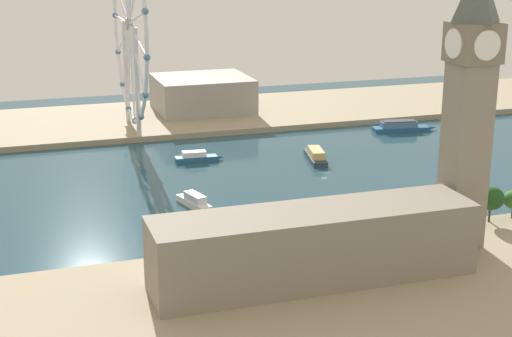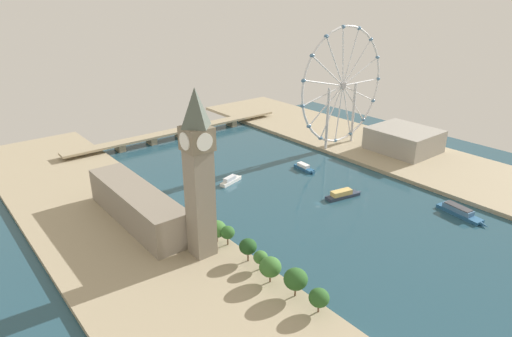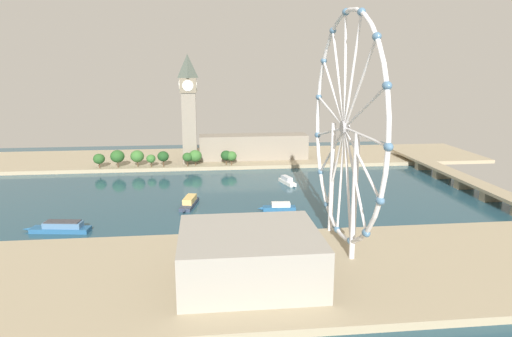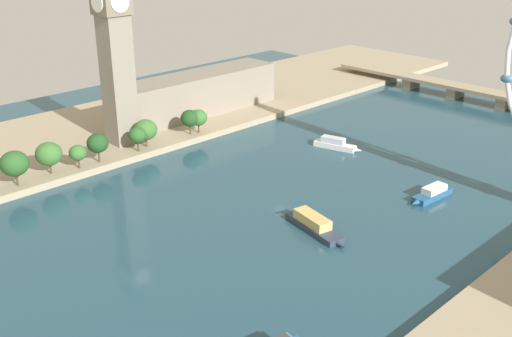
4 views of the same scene
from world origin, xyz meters
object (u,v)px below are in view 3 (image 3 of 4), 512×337
(riverside_hall, at_px, (249,256))
(river_bridge, at_px, (465,180))
(tour_boat_3, at_px, (189,202))
(ferris_wheel, at_px, (345,129))
(tour_boat_0, at_px, (279,207))
(tour_boat_2, at_px, (287,181))
(tour_boat_1, at_px, (61,227))
(clock_tower, at_px, (189,107))
(parliament_block, at_px, (253,147))

(riverside_hall, xyz_separation_m, river_bridge, (-130.45, 164.04, -6.69))
(riverside_hall, height_order, tour_boat_3, riverside_hall)
(ferris_wheel, xyz_separation_m, river_bridge, (-97.88, 118.27, -50.51))
(tour_boat_0, bearing_deg, tour_boat_2, -100.85)
(ferris_wheel, bearing_deg, tour_boat_1, -105.91)
(clock_tower, height_order, ferris_wheel, ferris_wheel)
(riverside_hall, height_order, river_bridge, riverside_hall)
(parliament_block, relative_size, river_bridge, 0.42)
(tour_boat_2, relative_size, tour_boat_3, 0.78)
(clock_tower, bearing_deg, tour_boat_0, 22.74)
(parliament_block, height_order, tour_boat_2, parliament_block)
(tour_boat_3, bearing_deg, river_bridge, 107.72)
(river_bridge, bearing_deg, riverside_hall, -51.51)
(parliament_block, height_order, tour_boat_0, parliament_block)
(ferris_wheel, relative_size, riverside_hall, 1.98)
(river_bridge, relative_size, tour_boat_2, 9.57)
(river_bridge, xyz_separation_m, tour_boat_1, (58.82, -255.26, -3.62))
(tour_boat_1, distance_m, tour_boat_2, 159.00)
(riverside_hall, bearing_deg, parliament_block, 173.50)
(ferris_wheel, distance_m, tour_boat_0, 85.23)
(tour_boat_0, xyz_separation_m, tour_boat_3, (-14.83, -53.18, 0.31))
(tour_boat_0, relative_size, tour_boat_3, 0.76)
(riverside_hall, distance_m, tour_boat_0, 99.60)
(parliament_block, distance_m, tour_boat_2, 84.70)
(parliament_block, relative_size, tour_boat_3, 3.13)
(parliament_block, xyz_separation_m, ferris_wheel, (206.26, 18.56, 42.84))
(riverside_hall, relative_size, tour_boat_3, 1.76)
(river_bridge, height_order, tour_boat_3, river_bridge)
(clock_tower, xyz_separation_m, river_bridge, (96.78, 192.39, -44.07))
(ferris_wheel, relative_size, tour_boat_2, 4.45)
(clock_tower, bearing_deg, river_bridge, 63.29)
(clock_tower, xyz_separation_m, riverside_hall, (227.24, 28.35, -37.38))
(tour_boat_2, bearing_deg, tour_boat_3, -72.02)
(parliament_block, relative_size, tour_boat_2, 4.01)
(ferris_wheel, bearing_deg, riverside_hall, -54.56)
(ferris_wheel, relative_size, tour_boat_1, 2.95)
(ferris_wheel, xyz_separation_m, tour_boat_1, (-39.06, -136.99, -54.13))
(ferris_wheel, height_order, tour_boat_3, ferris_wheel)
(riverside_hall, xyz_separation_m, tour_boat_2, (-156.48, 43.24, -10.57))
(clock_tower, bearing_deg, riverside_hall, 7.11)
(riverside_hall, bearing_deg, tour_boat_1, -128.14)
(riverside_hall, relative_size, river_bridge, 0.24)
(clock_tower, distance_m, ferris_wheel, 208.39)
(river_bridge, distance_m, tour_boat_1, 261.97)
(tour_boat_1, relative_size, tour_boat_2, 1.51)
(riverside_hall, bearing_deg, clock_tower, -172.89)
(parliament_block, height_order, river_bridge, parliament_block)
(parliament_block, bearing_deg, tour_boat_3, -22.54)
(tour_boat_0, distance_m, tour_boat_2, 63.34)
(tour_boat_1, bearing_deg, clock_tower, -103.64)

